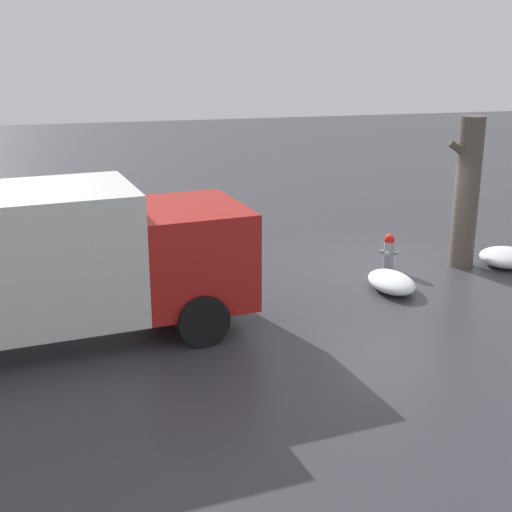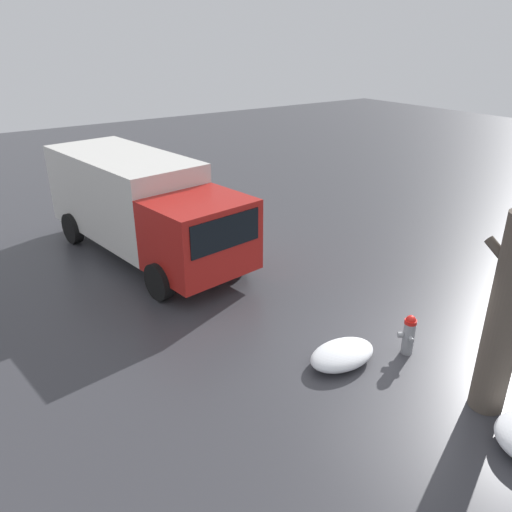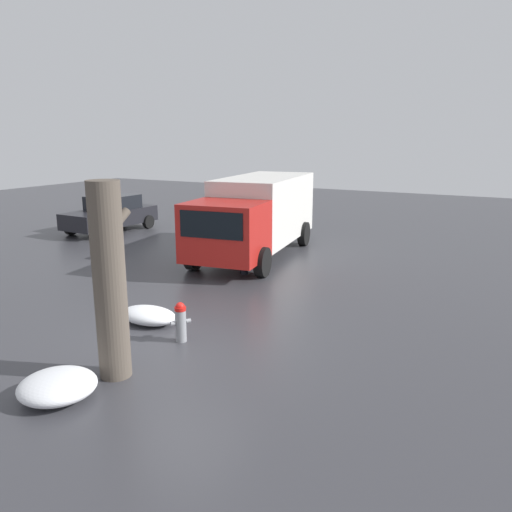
{
  "view_description": "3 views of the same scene",
  "coord_description": "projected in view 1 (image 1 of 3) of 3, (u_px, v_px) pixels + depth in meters",
  "views": [
    {
      "loc": [
        6.58,
        14.1,
        5.1
      ],
      "look_at": [
        3.37,
        1.21,
        0.95
      ],
      "focal_mm": 50.0,
      "sensor_mm": 36.0,
      "label": 1
    },
    {
      "loc": [
        -4.99,
        7.05,
        5.71
      ],
      "look_at": [
        3.46,
        1.18,
        1.1
      ],
      "focal_mm": 35.0,
      "sensor_mm": 36.0,
      "label": 2
    },
    {
      "loc": [
        -7.67,
        -5.83,
        4.09
      ],
      "look_at": [
        4.31,
        0.56,
        0.81
      ],
      "focal_mm": 35.0,
      "sensor_mm": 36.0,
      "label": 3
    }
  ],
  "objects": [
    {
      "name": "fire_hydrant",
      "position": [
        389.0,
        252.0,
        15.96
      ],
      "size": [
        0.4,
        0.36,
        0.83
      ],
      "rotation": [
        0.0,
        0.0,
        0.97
      ],
      "color": "gray",
      "rests_on": "ground_plane"
    },
    {
      "name": "snow_pile_curbside",
      "position": [
        507.0,
        257.0,
        16.31
      ],
      "size": [
        1.22,
        1.24,
        0.4
      ],
      "color": "white",
      "rests_on": "ground_plane"
    },
    {
      "name": "snow_pile_by_hydrant",
      "position": [
        391.0,
        282.0,
        14.76
      ],
      "size": [
        0.87,
        1.39,
        0.36
      ],
      "color": "white",
      "rests_on": "ground_plane"
    },
    {
      "name": "ground_plane",
      "position": [
        388.0,
        270.0,
        16.1
      ],
      "size": [
        60.0,
        60.0,
        0.0
      ],
      "primitive_type": "plane",
      "color": "#38383D"
    },
    {
      "name": "pedestrian",
      "position": [
        171.0,
        266.0,
        13.37
      ],
      "size": [
        0.37,
        0.37,
        1.7
      ],
      "rotation": [
        0.0,
        0.0,
        0.94
      ],
      "color": "#23232D",
      "rests_on": "ground_plane"
    },
    {
      "name": "delivery_truck",
      "position": [
        32.0,
        261.0,
        11.87
      ],
      "size": [
        7.28,
        3.3,
        2.68
      ],
      "rotation": [
        0.0,
        0.0,
        1.71
      ],
      "color": "red",
      "rests_on": "ground_plane"
    },
    {
      "name": "tree_trunk",
      "position": [
        467.0,
        192.0,
        15.88
      ],
      "size": [
        0.83,
        0.55,
        3.4
      ],
      "color": "brown",
      "rests_on": "ground_plane"
    }
  ]
}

